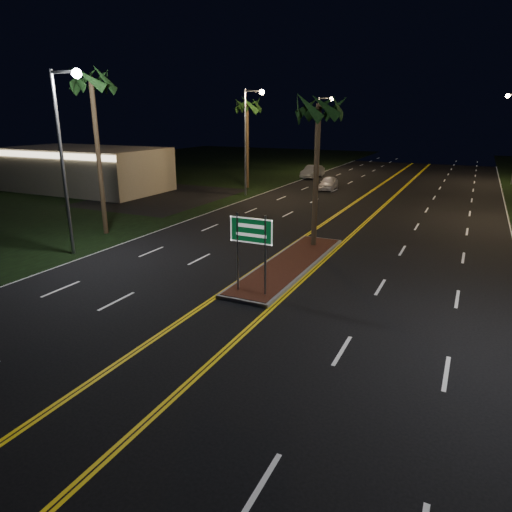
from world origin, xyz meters
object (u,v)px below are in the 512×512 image
Objects in this scene: streetlight_left_near at (66,143)px; palm_left_far at (247,106)px; streetlight_left_far at (321,125)px; palm_median at (319,108)px; palm_left_near at (91,82)px; median_island at (290,264)px; car_far at (313,171)px; highway_sign at (251,238)px; car_near at (328,182)px; commercial_building at (86,169)px; streetlight_left_mid at (249,130)px.

streetlight_left_near is 24.19m from palm_left_far.
palm_median is (10.61, -33.50, 1.62)m from streetlight_left_far.
palm_left_far is (-12.80, 17.50, 0.47)m from palm_median.
palm_left_near is at bearing -168.69° from palm_median.
car_far is at bearing 106.96° from median_island.
streetlight_left_near reaches higher than highway_sign.
car_near reaches higher than median_island.
car_near is at bearing 102.63° from median_island.
palm_median is (0.00, 7.70, 4.87)m from highway_sign.
commercial_building is 1.53× the size of palm_left_near.
streetlight_left_far is 35.18m from palm_median.
palm_left_far is at bearing 121.36° from median_island.
palm_median is (26.00, -9.49, 5.27)m from commercial_building.
median_island is 32.43m from car_far.
commercial_building is 1.70× the size of palm_left_far.
car_far is (-9.46, 35.22, -1.60)m from highway_sign.
palm_left_near reaches higher than median_island.
commercial_building is 1.81× the size of palm_median.
palm_left_far is (-2.19, 24.00, 2.09)m from streetlight_left_near.
car_far is at bearing 108.97° from palm_median.
car_far is (1.16, 14.01, -4.85)m from streetlight_left_mid.
streetlight_left_mid is 17.25m from palm_median.
median_island is at bearing -26.55° from commercial_building.
streetlight_left_near is (-10.61, -3.00, 5.57)m from median_island.
palm_median is at bearing 90.00° from median_island.
streetlight_left_mid reaches higher than palm_median.
car_far is at bearing 88.05° from streetlight_left_near.
palm_left_far is at bearing 95.21° from streetlight_left_near.
streetlight_left_near is at bearing -90.00° from streetlight_left_far.
commercial_building is (-26.00, 17.19, -0.40)m from highway_sign.
palm_left_far is 10.59m from car_near.
palm_median is (10.61, -13.50, 1.62)m from streetlight_left_mid.
median_island is 1.05× the size of palm_left_near.
highway_sign is 0.36× the size of streetlight_left_mid.
palm_left_far is at bearing 118.67° from streetlight_left_mid.
palm_left_far reaches higher than highway_sign.
streetlight_left_mid is at bearing -90.00° from streetlight_left_far.
streetlight_left_near is at bearing -90.00° from streetlight_left_mid.
streetlight_left_mid is at bearing 121.98° from median_island.
streetlight_left_mid is 14.87m from car_far.
streetlight_left_near is 5.36m from palm_left_near.
palm_left_far reaches higher than palm_median.
commercial_building is at bearing -158.75° from car_near.
palm_left_near is (-1.89, -16.00, 3.02)m from streetlight_left_mid.
palm_left_near is at bearing -92.64° from car_far.
car_near is at bearing -68.44° from streetlight_left_far.
palm_left_near reaches higher than streetlight_left_near.
highway_sign is 11.17m from streetlight_left_near.
streetlight_left_mid is (-10.61, 21.20, 3.25)m from highway_sign.
highway_sign is 36.50m from car_far.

